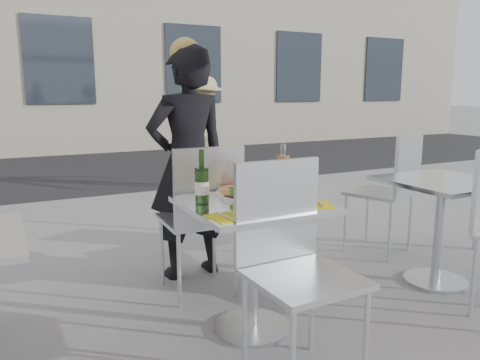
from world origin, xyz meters
name	(u,v)px	position (x,y,z in m)	size (l,w,h in m)	color
ground	(252,329)	(0.00, 0.00, 0.00)	(80.00, 80.00, 0.00)	slate
street_asphalt	(80,168)	(0.00, 6.50, 0.00)	(24.00, 5.00, 0.00)	black
main_table	(252,239)	(0.00, 0.00, 0.54)	(0.72, 0.72, 0.75)	#B7BABF
side_table_right	(441,209)	(1.50, 0.00, 0.54)	(0.72, 0.72, 0.75)	#B7BABF
chair_far	(203,209)	(-0.07, 0.53, 0.60)	(0.48, 0.49, 1.02)	silver
chair_near	(291,251)	(-0.02, -0.43, 0.61)	(0.48, 0.49, 1.03)	silver
side_chair_rfar	(392,183)	(1.64, 0.61, 0.61)	(0.60, 0.61, 1.02)	silver
woman_diner	(188,164)	(-0.02, 0.95, 0.83)	(0.61, 0.40, 1.67)	black
pedestrian_b	(202,132)	(1.31, 3.89, 0.80)	(1.03, 0.59, 1.59)	tan
pizza_near	(264,206)	(0.00, -0.13, 0.76)	(0.32, 0.32, 0.02)	#E0B357
pizza_far	(246,191)	(0.07, 0.21, 0.77)	(0.36, 0.36, 0.03)	white
salad_plate	(243,193)	(-0.01, 0.09, 0.79)	(0.22, 0.22, 0.09)	white
wine_bottle	(202,183)	(-0.26, 0.09, 0.86)	(0.07, 0.08, 0.29)	#2D5620
carafe	(283,172)	(0.31, 0.19, 0.87)	(0.08, 0.08, 0.29)	#E7A762
sugar_shaker	(288,189)	(0.23, 0.00, 0.80)	(0.06, 0.06, 0.11)	white
wineglass_white_a	(240,184)	(-0.08, 0.01, 0.86)	(0.07, 0.07, 0.16)	white
wineglass_white_b	(246,179)	(0.02, 0.11, 0.86)	(0.07, 0.07, 0.16)	white
wineglass_red_a	(274,182)	(0.12, -0.03, 0.86)	(0.07, 0.07, 0.16)	white
wineglass_red_b	(270,180)	(0.13, 0.02, 0.86)	(0.07, 0.07, 0.16)	white
napkin_left	(229,217)	(-0.25, -0.22, 0.75)	(0.20, 0.20, 0.01)	yellow
napkin_right	(315,204)	(0.27, -0.20, 0.75)	(0.24, 0.24, 0.01)	yellow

